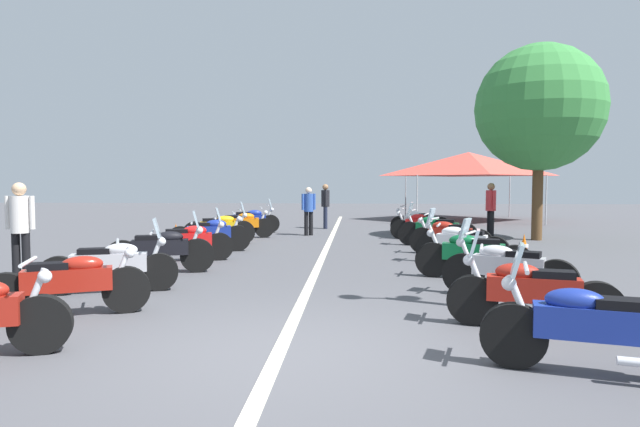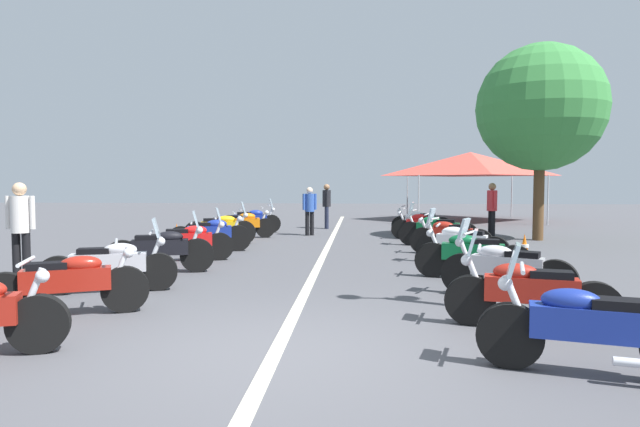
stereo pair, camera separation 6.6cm
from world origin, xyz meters
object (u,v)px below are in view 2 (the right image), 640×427
motorcycle_left_row_7 (242,224)px  motorcycle_right_row_2 (505,268)px  motorcycle_left_row_3 (162,249)px  bystander_1 (492,206)px  motorcycle_left_row_1 (68,283)px  roadside_tree_0 (541,108)px  bystander_0 (310,207)px  motorcycle_right_row_8 (421,221)px  motorcycle_left_row_8 (251,220)px  motorcycle_left_row_2 (111,264)px  motorcycle_right_row_3 (472,254)px  motorcycle_right_row_1 (528,292)px  bystander_4 (20,223)px  motorcycle_right_row_6 (437,229)px  motorcycle_left_row_4 (189,241)px  traffic_cone_1 (177,234)px  motorcycle_right_row_7 (425,225)px  motorcycle_left_row_6 (221,228)px  traffic_cone_2 (524,248)px  bystander_2 (327,203)px  event_tent (470,164)px  motorcycle_right_row_5 (450,236)px  motorcycle_right_row_0 (588,326)px  motorcycle_right_row_4 (460,243)px  motorcycle_left_row_5 (210,234)px

motorcycle_left_row_7 → motorcycle_right_row_2: motorcycle_right_row_2 is taller
motorcycle_left_row_3 → bystander_1: 10.94m
motorcycle_left_row_1 → roadside_tree_0: 14.28m
bystander_0 → bystander_1: bearing=51.8°
motorcycle_right_row_8 → roadside_tree_0: bearing=170.5°
bystander_1 → roadside_tree_0: size_ratio=0.30×
motorcycle_left_row_8 → motorcycle_left_row_2: bearing=-106.0°
motorcycle_right_row_2 → motorcycle_right_row_3: motorcycle_right_row_2 is taller
motorcycle_right_row_1 → bystander_4: bystander_4 is taller
motorcycle_right_row_1 → bystander_4: (2.56, 8.09, 0.59)m
motorcycle_left_row_3 → motorcycle_left_row_1: bearing=-106.9°
motorcycle_right_row_6 → bystander_0: 4.78m
motorcycle_left_row_1 → motorcycle_left_row_4: (5.03, 0.00, 0.01)m
traffic_cone_1 → motorcycle_right_row_7: bearing=-75.7°
bystander_0 → motorcycle_left_row_3: bearing=-50.1°
motorcycle_left_row_2 → motorcycle_right_row_6: 9.14m
motorcycle_left_row_6 → bystander_4: bystander_4 is taller
motorcycle_left_row_3 → traffic_cone_2: (2.27, -7.62, -0.19)m
bystander_2 → bystander_4: size_ratio=0.97×
event_tent → bystander_4: bearing=145.6°
motorcycle_left_row_3 → bystander_4: bystander_4 is taller
motorcycle_right_row_5 → motorcycle_left_row_3: bearing=44.4°
motorcycle_right_row_8 → bystander_0: size_ratio=1.24×
motorcycle_right_row_0 → traffic_cone_2: (7.44, -1.66, -0.17)m
motorcycle_left_row_7 → motorcycle_right_row_3: 9.02m
motorcycle_left_row_4 → bystander_2: bearing=54.2°
motorcycle_left_row_4 → motorcycle_right_row_4: motorcycle_right_row_4 is taller
motorcycle_left_row_1 → motorcycle_left_row_3: motorcycle_left_row_3 is taller
motorcycle_left_row_6 → motorcycle_right_row_2: size_ratio=1.06×
motorcycle_left_row_6 → motorcycle_right_row_1: size_ratio=0.99×
motorcycle_left_row_7 → roadside_tree_0: roadside_tree_0 is taller
motorcycle_right_row_5 → motorcycle_right_row_8: 5.14m
motorcycle_left_row_6 → motorcycle_right_row_3: (-5.09, -6.04, -0.02)m
motorcycle_right_row_0 → roadside_tree_0: roadside_tree_0 is taller
motorcycle_left_row_5 → motorcycle_left_row_6: size_ratio=1.03×
motorcycle_left_row_1 → motorcycle_right_row_0: size_ratio=0.97×
motorcycle_left_row_2 → bystander_2: bystander_2 is taller
traffic_cone_2 → motorcycle_left_row_5: bearing=82.3°
motorcycle_right_row_6 → traffic_cone_1: (-0.11, 7.38, -0.19)m
motorcycle_right_row_7 → traffic_cone_1: 7.49m
motorcycle_left_row_5 → traffic_cone_1: bearing=115.8°
motorcycle_right_row_5 → motorcycle_right_row_8: motorcycle_right_row_5 is taller
motorcycle_left_row_6 → motorcycle_right_row_6: same height
roadside_tree_0 → bystander_2: bearing=61.7°
motorcycle_left_row_4 → motorcycle_right_row_0: motorcycle_left_row_4 is taller
motorcycle_right_row_5 → traffic_cone_2: motorcycle_right_row_5 is taller
roadside_tree_0 → motorcycle_right_row_7: bearing=92.0°
motorcycle_right_row_7 → motorcycle_right_row_3: bearing=103.8°
motorcycle_right_row_2 → motorcycle_right_row_8: bearing=-63.3°
motorcycle_right_row_1 → traffic_cone_1: (8.39, 7.26, -0.17)m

